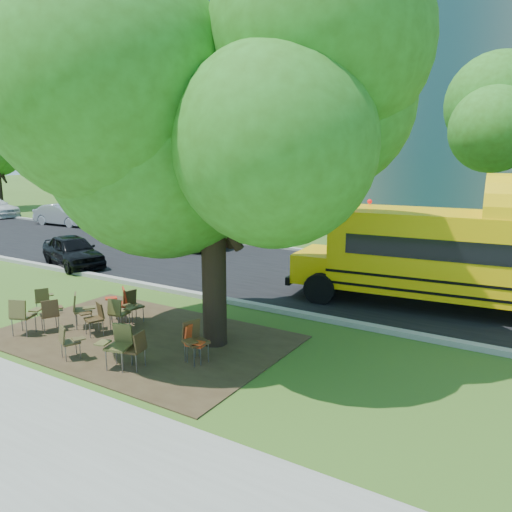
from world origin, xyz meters
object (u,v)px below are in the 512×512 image
Objects in this scene: chair_0 at (22,313)px; chair_2 at (51,312)px; chair_6 at (136,346)px; chair_8 at (43,298)px; chair_9 at (120,301)px; main_tree at (211,104)px; black_car at (73,251)px; chair_7 at (195,340)px; bg_car_red at (183,232)px; chair_1 at (81,307)px; chair_3 at (95,315)px; chair_11 at (119,311)px; bg_car_silver at (64,215)px; pedestrian_a at (71,209)px; chair_5 at (118,342)px; chair_4 at (68,339)px; chair_12 at (194,338)px; pedestrian_b at (111,206)px; chair_10 at (132,303)px.

chair_2 is (0.33, 0.54, -0.06)m from chair_0.
chair_6 reaches higher than chair_8.
chair_0 is 1.03× the size of chair_9.
main_tree is 11.31m from black_car.
chair_7 is 0.17× the size of bg_car_red.
chair_6 is at bearing -50.78° from chair_7.
black_car is (-8.97, 5.60, 0.11)m from chair_6.
chair_3 is (0.68, -0.13, -0.07)m from chair_1.
chair_11 is 0.17× the size of bg_car_red.
bg_car_silver is (-13.79, 11.38, 0.18)m from chair_8.
chair_1 reaches higher than chair_3.
chair_3 is 11.64m from bg_car_red.
main_tree is 10.53× the size of chair_2.
bg_car_silver is at bearing 45.03° from chair_6.
pedestrian_a is (-0.85, 1.23, 0.21)m from bg_car_silver.
main_tree is 5.22× the size of pedestrian_a.
chair_5 is 22.22m from bg_car_silver.
chair_4 is at bearing -85.94° from chair_8.
chair_9 is 20.68m from pedestrian_a.
pedestrian_a is (-10.42, 8.23, 0.25)m from black_car.
chair_12 reaches higher than chair_6.
pedestrian_a reaches higher than chair_12.
chair_5 is 0.26× the size of black_car.
chair_0 is 3.37m from chair_5.
pedestrian_b is at bearing 37.91° from chair_6.
chair_9 is 3.47m from chair_12.
chair_7 is 13.42m from bg_car_red.
chair_9 is at bearing -5.08° from chair_2.
chair_9 is 0.18× the size of bg_car_red.
pedestrian_b is (-15.63, 13.62, 0.44)m from chair_10.
chair_8 is 0.45× the size of pedestrian_a.
chair_8 is 0.84× the size of chair_12.
chair_2 is at bearing 43.56° from chair_3.
main_tree is at bearing -92.59° from black_car.
pedestrian_a is at bearing 43.73° from chair_6.
chair_7 is at bearing -61.69° from chair_8.
chair_2 is 4.22m from chair_12.
chair_0 is 1.11× the size of chair_10.
chair_9 reaches higher than chair_11.
chair_4 is 0.94× the size of chair_6.
chair_2 is 1.02× the size of chair_7.
chair_12 is 13.43m from bg_car_red.
chair_0 is (-4.30, -2.02, -4.83)m from main_tree.
chair_1 is 0.69m from chair_3.
chair_5 is at bearing -105.36° from black_car.
chair_3 is 0.98× the size of chair_7.
chair_2 is at bearing -132.23° from bg_car_silver.
chair_11 is at bearing 19.13° from chair_0.
pedestrian_a is (-16.01, 13.36, 0.33)m from chair_2.
pedestrian_a is 0.89× the size of pedestrian_b.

